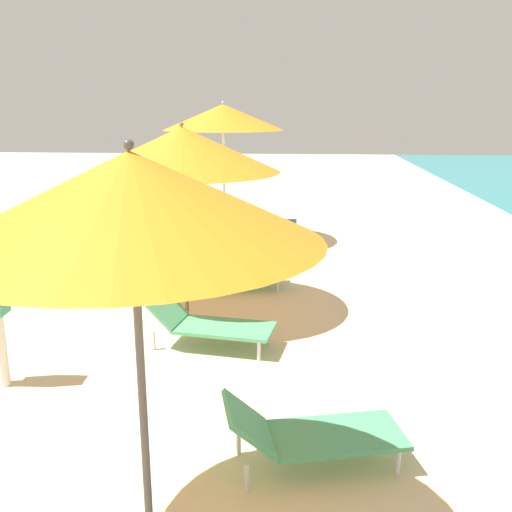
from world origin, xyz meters
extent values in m
cylinder|color=#4C4C51|center=(0.83, 8.41, 1.02)|extent=(0.05, 0.05, 2.04)
cone|color=orange|center=(0.83, 8.41, 2.29)|extent=(2.11, 2.11, 0.50)
sphere|color=#4C4C51|center=(0.83, 8.41, 2.57)|extent=(0.06, 0.06, 0.06)
cube|color=#4CA572|center=(2.05, 9.49, 0.24)|extent=(1.16, 0.80, 0.04)
cube|color=#4CA572|center=(1.37, 9.32, 0.42)|extent=(0.49, 0.63, 0.33)
cylinder|color=silver|center=(2.42, 9.81, 0.11)|extent=(0.04, 0.04, 0.22)
cylinder|color=silver|center=(2.53, 9.36, 0.11)|extent=(0.04, 0.04, 0.22)
cylinder|color=silver|center=(1.27, 9.54, 0.11)|extent=(0.04, 0.04, 0.22)
cylinder|color=silver|center=(1.38, 9.09, 0.11)|extent=(0.04, 0.04, 0.22)
cylinder|color=olive|center=(0.21, 12.87, 0.96)|extent=(0.05, 0.05, 1.93)
cone|color=orange|center=(0.21, 12.87, 2.22)|extent=(2.56, 2.56, 0.58)
sphere|color=olive|center=(0.21, 12.87, 2.54)|extent=(0.06, 0.06, 0.06)
cube|color=#4CA572|center=(1.01, 14.00, 0.28)|extent=(1.06, 0.78, 0.04)
cube|color=#4CA572|center=(0.36, 13.92, 0.44)|extent=(0.42, 0.71, 0.31)
cylinder|color=silver|center=(1.37, 14.33, 0.13)|extent=(0.04, 0.04, 0.26)
cylinder|color=silver|center=(1.44, 13.76, 0.13)|extent=(0.04, 0.04, 0.26)
cylinder|color=silver|center=(0.29, 14.20, 0.13)|extent=(0.04, 0.04, 0.26)
cylinder|color=silver|center=(0.36, 13.63, 0.13)|extent=(0.04, 0.04, 0.26)
cube|color=#4CA572|center=(0.90, 11.65, 0.25)|extent=(1.20, 0.76, 0.04)
cube|color=#4CA572|center=(0.17, 11.77, 0.44)|extent=(0.46, 0.63, 0.37)
cylinder|color=silver|center=(1.39, 11.81, 0.12)|extent=(0.04, 0.04, 0.23)
cylinder|color=silver|center=(1.31, 11.34, 0.12)|extent=(0.04, 0.04, 0.23)
cylinder|color=silver|center=(0.15, 12.02, 0.12)|extent=(0.04, 0.04, 0.23)
cylinder|color=silver|center=(0.07, 11.54, 0.12)|extent=(0.04, 0.04, 0.23)
cylinder|color=silver|center=(0.20, 17.07, 1.15)|extent=(0.05, 0.05, 2.30)
cone|color=orange|center=(0.20, 17.07, 2.55)|extent=(2.42, 2.42, 0.50)
sphere|color=silver|center=(0.20, 17.07, 2.84)|extent=(0.06, 0.06, 0.06)
cube|color=blue|center=(1.16, 17.99, 0.26)|extent=(1.07, 0.56, 0.04)
cube|color=blue|center=(0.46, 17.99, 0.43)|extent=(0.37, 0.56, 0.34)
cylinder|color=silver|center=(1.60, 18.22, 0.12)|extent=(0.04, 0.04, 0.24)
cylinder|color=silver|center=(1.60, 17.76, 0.12)|extent=(0.04, 0.04, 0.24)
cylinder|color=silver|center=(0.41, 18.22, 0.12)|extent=(0.04, 0.04, 0.24)
cylinder|color=silver|center=(0.41, 17.76, 0.12)|extent=(0.04, 0.04, 0.24)
cylinder|color=silver|center=(-1.24, 10.56, 0.39)|extent=(0.11, 0.11, 0.77)
cube|color=#2659B2|center=(-1.76, 16.73, 0.15)|extent=(0.61, 0.51, 0.29)
cube|color=white|center=(-1.76, 16.73, 0.32)|extent=(0.62, 0.52, 0.05)
camera|label=1|loc=(1.72, 5.44, 2.76)|focal=40.14mm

